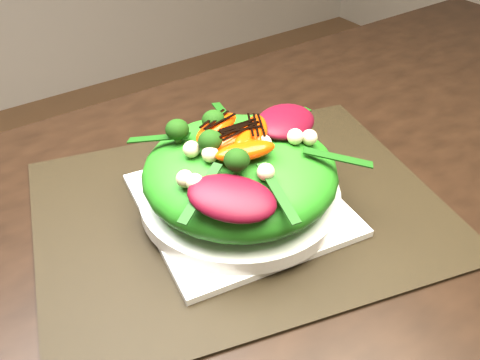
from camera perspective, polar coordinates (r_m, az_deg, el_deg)
dining_table at (r=0.66m, az=13.31°, el=-5.03°), size 1.60×0.90×0.75m
placemat at (r=0.63m, az=-0.00°, el=-3.14°), size 0.57×0.48×0.00m
plate_base at (r=0.63m, az=-0.00°, el=-2.70°), size 0.26×0.26×0.01m
salad_bowl at (r=0.62m, az=-0.00°, el=-1.76°), size 0.28×0.28×0.02m
lettuce_mound at (r=0.60m, az=-0.00°, el=0.94°), size 0.28×0.28×0.08m
radicchio_leaf at (r=0.62m, az=5.19°, el=6.57°), size 0.11×0.08×0.02m
orange_segment at (r=0.59m, az=-3.74°, el=5.40°), size 0.07×0.04×0.02m
broccoli_floret at (r=0.57m, az=-7.00°, el=4.59°), size 0.04×0.04×0.04m
macadamia_nut at (r=0.56m, az=3.99°, el=3.53°), size 0.02×0.02×0.02m
balsamic_drizzle at (r=0.58m, az=-3.77°, el=6.19°), size 0.05×0.02×0.00m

